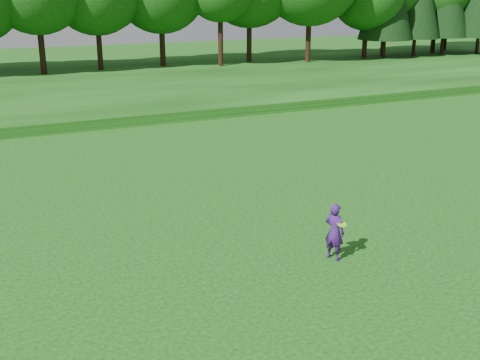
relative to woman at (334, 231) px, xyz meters
name	(u,v)px	position (x,y,z in m)	size (l,w,h in m)	color
ground	(330,263)	(-0.22, -0.19, -0.82)	(140.00, 140.00, 0.00)	#11420C
berm	(82,84)	(-0.22, 33.81, -0.52)	(130.00, 30.00, 0.60)	#11420C
walking_path	(132,123)	(-0.22, 19.81, -0.80)	(130.00, 1.60, 0.04)	gray
woman	(334,231)	(0.00, 0.00, 0.00)	(0.60, 0.70, 1.63)	#3F176A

